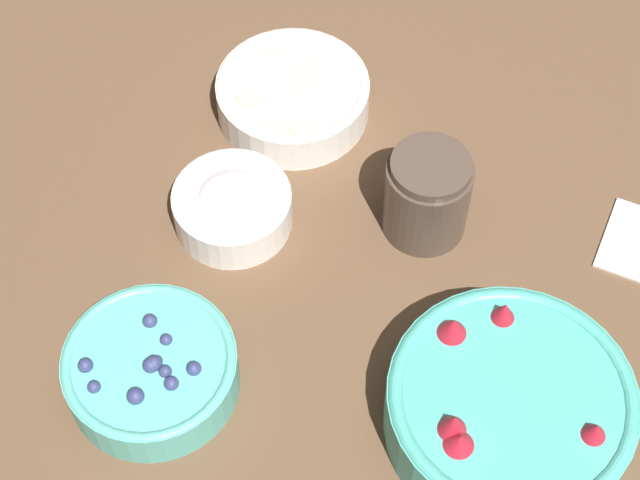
{
  "coord_description": "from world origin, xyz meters",
  "views": [
    {
      "loc": [
        -0.12,
        0.55,
        0.9
      ],
      "look_at": [
        0.07,
        0.02,
        0.04
      ],
      "focal_mm": 60.0,
      "sensor_mm": 36.0,
      "label": 1
    }
  ],
  "objects_px": {
    "bowl_strawberries": "(509,407)",
    "jar_chocolate": "(427,197)",
    "bowl_bananas": "(293,95)",
    "bowl_cream": "(231,207)",
    "bowl_blueberries": "(151,369)"
  },
  "relations": [
    {
      "from": "bowl_strawberries",
      "to": "jar_chocolate",
      "type": "bearing_deg",
      "value": -54.6
    },
    {
      "from": "bowl_strawberries",
      "to": "bowl_bananas",
      "type": "xyz_separation_m",
      "value": [
        0.31,
        -0.28,
        -0.01
      ]
    },
    {
      "from": "bowl_bananas",
      "to": "bowl_cream",
      "type": "distance_m",
      "value": 0.16
    },
    {
      "from": "bowl_blueberries",
      "to": "jar_chocolate",
      "type": "xyz_separation_m",
      "value": [
        -0.18,
        -0.26,
        0.02
      ]
    },
    {
      "from": "bowl_strawberries",
      "to": "jar_chocolate",
      "type": "height_order",
      "value": "jar_chocolate"
    },
    {
      "from": "bowl_cream",
      "to": "bowl_blueberries",
      "type": "bearing_deg",
      "value": 90.52
    },
    {
      "from": "bowl_strawberries",
      "to": "bowl_bananas",
      "type": "relative_size",
      "value": 1.33
    },
    {
      "from": "bowl_strawberries",
      "to": "bowl_bananas",
      "type": "height_order",
      "value": "bowl_strawberries"
    },
    {
      "from": "jar_chocolate",
      "to": "bowl_strawberries",
      "type": "bearing_deg",
      "value": 125.4
    },
    {
      "from": "bowl_cream",
      "to": "jar_chocolate",
      "type": "distance_m",
      "value": 0.19
    },
    {
      "from": "bowl_cream",
      "to": "jar_chocolate",
      "type": "height_order",
      "value": "jar_chocolate"
    },
    {
      "from": "bowl_strawberries",
      "to": "bowl_blueberries",
      "type": "bearing_deg",
      "value": 12.75
    },
    {
      "from": "bowl_strawberries",
      "to": "bowl_blueberries",
      "type": "height_order",
      "value": "bowl_strawberries"
    },
    {
      "from": "bowl_strawberries",
      "to": "bowl_cream",
      "type": "distance_m",
      "value": 0.34
    },
    {
      "from": "bowl_cream",
      "to": "jar_chocolate",
      "type": "relative_size",
      "value": 1.2
    }
  ]
}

